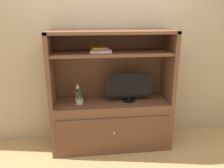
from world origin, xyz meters
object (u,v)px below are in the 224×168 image
(tv_monitor, at_px, (129,87))
(potted_plant, at_px, (79,99))
(magazine_stack, at_px, (100,49))
(media_console, at_px, (111,111))

(tv_monitor, xyz_separation_m, potted_plant, (-0.65, -0.01, -0.15))
(magazine_stack, bearing_deg, tv_monitor, -3.55)
(tv_monitor, bearing_deg, media_console, 171.56)
(tv_monitor, height_order, potted_plant, tv_monitor)
(media_console, bearing_deg, potted_plant, -174.52)
(potted_plant, xyz_separation_m, magazine_stack, (0.29, 0.03, 0.63))
(media_console, bearing_deg, tv_monitor, -8.44)
(potted_plant, bearing_deg, tv_monitor, 0.63)
(potted_plant, bearing_deg, magazine_stack, 5.95)
(media_console, xyz_separation_m, magazine_stack, (-0.14, -0.01, 0.83))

